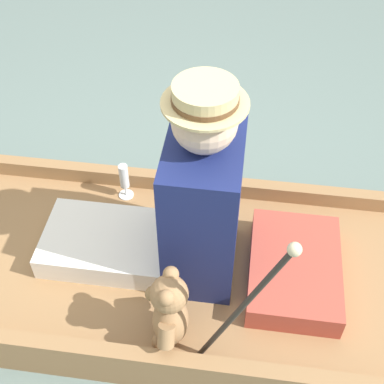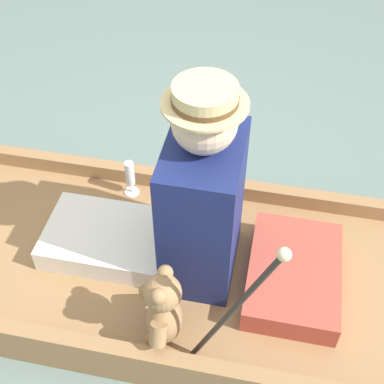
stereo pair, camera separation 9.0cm
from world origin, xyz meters
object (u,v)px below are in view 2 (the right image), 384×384
at_px(walking_cane, 242,301).
at_px(teddy_bear, 163,311).
at_px(wine_glass, 130,176).
at_px(seated_person, 182,206).

bearing_deg(walking_cane, teddy_bear, 78.23).
distance_m(wine_glass, walking_cane, 1.03).
xyz_separation_m(wine_glass, walking_cane, (-0.77, -0.62, 0.31)).
relative_size(seated_person, wine_glass, 4.71).
bearing_deg(teddy_bear, walking_cane, -101.77).
bearing_deg(seated_person, walking_cane, -156.71).
bearing_deg(seated_person, wine_glass, 33.53).
xyz_separation_m(seated_person, wine_glass, (0.34, 0.33, -0.23)).
distance_m(teddy_bear, walking_cane, 0.38).
relative_size(teddy_bear, walking_cane, 0.53).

